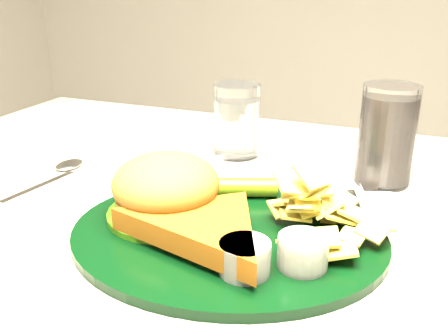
# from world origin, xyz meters

# --- Properties ---
(dinner_plate) EXTENTS (0.40, 0.35, 0.08)m
(dinner_plate) POSITION_xyz_m (0.02, -0.09, 0.79)
(dinner_plate) COLOR black
(dinner_plate) RESTS_ON table
(water_glass) EXTENTS (0.08, 0.08, 0.12)m
(water_glass) POSITION_xyz_m (-0.07, 0.18, 0.81)
(water_glass) COLOR silver
(water_glass) RESTS_ON table
(cola_glass) EXTENTS (0.08, 0.08, 0.14)m
(cola_glass) POSITION_xyz_m (0.16, 0.15, 0.82)
(cola_glass) COLOR black
(cola_glass) RESTS_ON table
(fork_napkin) EXTENTS (0.15, 0.18, 0.01)m
(fork_napkin) POSITION_xyz_m (0.15, 0.04, 0.76)
(fork_napkin) COLOR white
(fork_napkin) RESTS_ON table
(spoon) EXTENTS (0.07, 0.17, 0.01)m
(spoon) POSITION_xyz_m (-0.27, -0.05, 0.76)
(spoon) COLOR silver
(spoon) RESTS_ON table
(wrapped_straw) EXTENTS (0.23, 0.21, 0.01)m
(wrapped_straw) POSITION_xyz_m (-0.02, 0.19, 0.75)
(wrapped_straw) COLOR white
(wrapped_straw) RESTS_ON table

